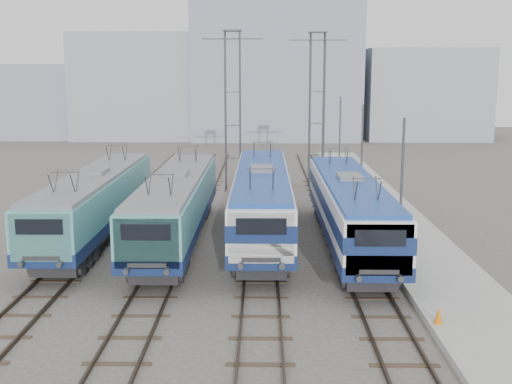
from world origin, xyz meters
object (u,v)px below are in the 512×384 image
object	(u,v)px
locomotive_center_left	(176,203)
safety_cone	(439,315)
locomotive_far_right	(349,205)
locomotive_center_right	(262,197)
catenary_tower_east	(317,102)
mast_mid	(362,159)
mast_rear	(340,140)
locomotive_far_left	(95,200)
catenary_tower_west	(233,104)
mast_front	(401,195)

from	to	relation	value
locomotive_center_left	safety_cone	world-z (taller)	locomotive_center_left
locomotive_far_right	locomotive_center_right	bearing A→B (deg)	159.00
catenary_tower_east	safety_cone	world-z (taller)	catenary_tower_east
locomotive_far_right	mast_mid	xyz separation A→B (m)	(1.85, 8.46, 1.22)
mast_mid	mast_rear	bearing A→B (deg)	90.00
locomotive_far_left	locomotive_center_left	xyz separation A→B (m)	(4.50, -0.85, 0.02)
locomotive_center_left	catenary_tower_west	distance (m)	16.48
catenary_tower_west	mast_mid	distance (m)	12.16
mast_rear	locomotive_far_right	bearing A→B (deg)	-95.17
locomotive_center_right	mast_mid	xyz separation A→B (m)	(6.35, 6.73, 1.13)
locomotive_far_left	safety_cone	distance (m)	19.73
mast_rear	safety_cone	xyz separation A→B (m)	(-0.10, -31.28, -2.90)
locomotive_center_left	locomotive_far_right	bearing A→B (deg)	-4.70
catenary_tower_west	mast_rear	xyz separation A→B (m)	(8.60, 4.00, -3.14)
catenary_tower_east	mast_rear	size ratio (longest dim) A/B	1.71
safety_cone	catenary_tower_west	bearing A→B (deg)	107.30
mast_rear	locomotive_center_left	bearing A→B (deg)	-118.82
locomotive_far_right	mast_rear	world-z (taller)	mast_rear
locomotive_far_left	mast_rear	distance (m)	24.36
catenary_tower_east	mast_rear	distance (m)	4.28
locomotive_center_left	mast_rear	size ratio (longest dim) A/B	2.56
locomotive_far_right	catenary_tower_east	bearing A→B (deg)	90.78
safety_cone	locomotive_center_left	bearing A→B (deg)	132.91
catenary_tower_east	mast_mid	bearing A→B (deg)	-78.14
catenary_tower_west	locomotive_far_right	bearing A→B (deg)	-67.70
locomotive_center_left	catenary_tower_east	world-z (taller)	catenary_tower_east
catenary_tower_east	mast_front	distance (m)	22.32
mast_front	safety_cone	size ratio (longest dim) A/B	11.55
mast_mid	mast_rear	world-z (taller)	same
safety_cone	mast_mid	bearing A→B (deg)	89.70
locomotive_center_left	safety_cone	xyz separation A→B (m)	(10.75, -11.56, -1.63)
mast_rear	locomotive_far_left	bearing A→B (deg)	-129.13
catenary_tower_east	mast_rear	world-z (taller)	catenary_tower_east
locomotive_center_right	mast_mid	bearing A→B (deg)	46.67
catenary_tower_east	mast_mid	xyz separation A→B (m)	(2.10, -10.00, -3.14)
catenary_tower_west	mast_mid	size ratio (longest dim) A/B	1.71
locomotive_center_right	mast_front	bearing A→B (deg)	-39.68
locomotive_center_left	mast_mid	xyz separation A→B (m)	(10.85, 7.72, 1.26)
locomotive_far_left	mast_front	size ratio (longest dim) A/B	2.54
mast_rear	catenary_tower_west	bearing A→B (deg)	-155.06
mast_rear	mast_front	bearing A→B (deg)	-90.00
locomotive_center_left	catenary_tower_west	world-z (taller)	catenary_tower_west
locomotive_center_left	locomotive_far_right	world-z (taller)	locomotive_center_left
locomotive_far_left	catenary_tower_east	size ratio (longest dim) A/B	1.48
locomotive_center_left	catenary_tower_west	size ratio (longest dim) A/B	1.50
catenary_tower_west	mast_mid	world-z (taller)	catenary_tower_west
locomotive_center_right	safety_cone	world-z (taller)	locomotive_center_right
locomotive_center_right	locomotive_far_left	bearing A→B (deg)	-179.11
locomotive_center_right	catenary_tower_west	size ratio (longest dim) A/B	1.55
catenary_tower_west	mast_rear	distance (m)	9.99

